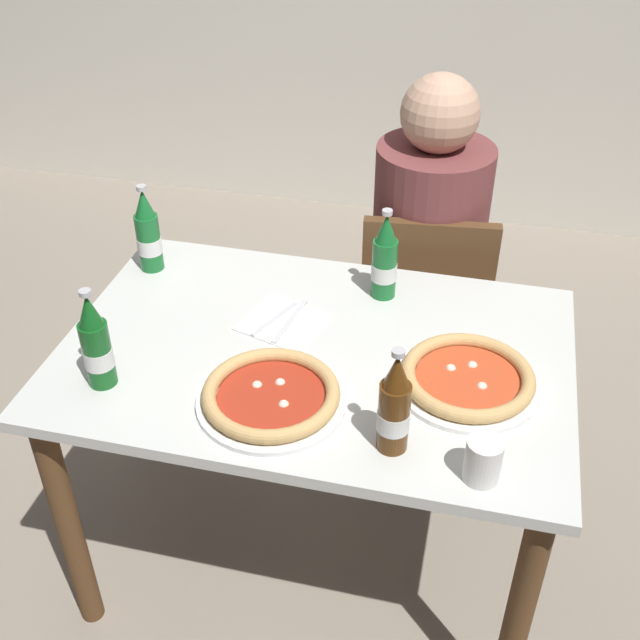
% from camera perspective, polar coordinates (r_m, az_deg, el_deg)
% --- Properties ---
extents(ground_plane, '(8.00, 8.00, 0.00)m').
position_cam_1_polar(ground_plane, '(2.39, -0.29, -16.45)').
color(ground_plane, gray).
extents(dining_table_main, '(1.20, 0.80, 0.75)m').
position_cam_1_polar(dining_table_main, '(1.93, -0.35, -4.81)').
color(dining_table_main, silver).
rests_on(dining_table_main, ground_plane).
extents(chair_behind_table, '(0.44, 0.44, 0.85)m').
position_cam_1_polar(chair_behind_table, '(2.48, 7.51, 0.78)').
color(chair_behind_table, brown).
rests_on(chair_behind_table, ground_plane).
extents(diner_seated, '(0.34, 0.34, 1.21)m').
position_cam_1_polar(diner_seated, '(2.46, 7.66, 3.40)').
color(diner_seated, '#2D3342').
rests_on(diner_seated, ground_plane).
extents(pizza_margherita_near, '(0.32, 0.32, 0.04)m').
position_cam_1_polar(pizza_margherita_near, '(1.77, 10.68, -4.19)').
color(pizza_margherita_near, white).
rests_on(pizza_margherita_near, dining_table_main).
extents(pizza_marinara_far, '(0.33, 0.33, 0.04)m').
position_cam_1_polar(pizza_marinara_far, '(1.70, -3.57, -5.52)').
color(pizza_marinara_far, white).
rests_on(pizza_marinara_far, dining_table_main).
extents(beer_bottle_left, '(0.07, 0.07, 0.25)m').
position_cam_1_polar(beer_bottle_left, '(2.15, -12.40, 6.10)').
color(beer_bottle_left, '#196B2D').
rests_on(beer_bottle_left, dining_table_main).
extents(beer_bottle_center, '(0.07, 0.07, 0.25)m').
position_cam_1_polar(beer_bottle_center, '(1.77, -15.98, -1.78)').
color(beer_bottle_center, '#14591E').
rests_on(beer_bottle_center, dining_table_main).
extents(beer_bottle_right, '(0.07, 0.07, 0.25)m').
position_cam_1_polar(beer_bottle_right, '(1.55, 5.42, -6.38)').
color(beer_bottle_right, '#512D0F').
rests_on(beer_bottle_right, dining_table_main).
extents(beer_bottle_extra, '(0.07, 0.07, 0.25)m').
position_cam_1_polar(beer_bottle_extra, '(1.99, 4.73, 4.34)').
color(beer_bottle_extra, '#196B2D').
rests_on(beer_bottle_extra, dining_table_main).
extents(napkin_with_cutlery, '(0.23, 0.23, 0.01)m').
position_cam_1_polar(napkin_with_cutlery, '(1.94, -2.76, -0.10)').
color(napkin_with_cutlery, white).
rests_on(napkin_with_cutlery, dining_table_main).
extents(paper_cup, '(0.07, 0.07, 0.09)m').
position_cam_1_polar(paper_cup, '(1.55, 11.78, -9.96)').
color(paper_cup, white).
rests_on(paper_cup, dining_table_main).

